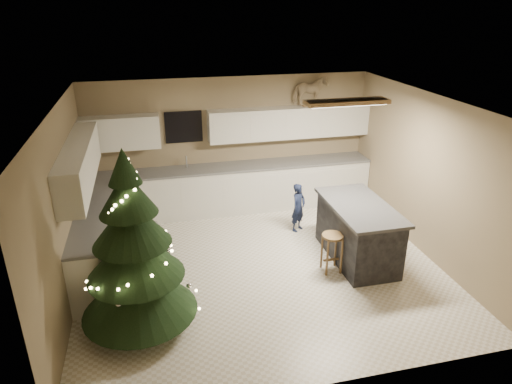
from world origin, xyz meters
TOP-DOWN VIEW (x-y plane):
  - ground_plane at (0.00, 0.00)m, footprint 5.50×5.50m
  - room_shell at (0.02, 0.00)m, footprint 5.52×5.02m
  - cabinetry at (-0.91, 1.65)m, footprint 5.50×3.20m
  - island at (1.58, -0.08)m, footprint 0.90×1.70m
  - bar_stool at (1.03, -0.35)m, footprint 0.33×0.33m
  - christmas_tree at (-1.85, -0.98)m, footprint 1.51×1.46m
  - toddler at (0.96, 1.08)m, footprint 0.39×0.37m
  - rocking_horse at (1.54, 2.33)m, footprint 0.65×0.31m

SIDE VIEW (x-z plane):
  - ground_plane at x=0.00m, z-range 0.00..0.00m
  - toddler at x=0.96m, z-range 0.00..0.90m
  - bar_stool at x=1.03m, z-range 0.16..0.79m
  - island at x=1.58m, z-range 0.00..0.95m
  - cabinetry at x=-0.91m, z-range -0.24..1.76m
  - christmas_tree at x=-1.85m, z-range -0.22..2.20m
  - room_shell at x=0.02m, z-range 0.44..3.05m
  - rocking_horse at x=1.54m, z-range 2.01..2.58m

